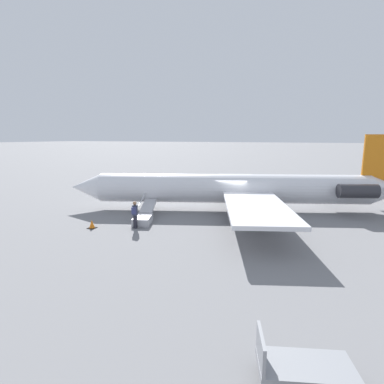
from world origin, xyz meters
TOP-DOWN VIEW (x-y plane):
  - ground_plane at (0.00, 0.00)m, footprint 600.00×600.00m
  - airplane_main at (-0.77, -0.26)m, footprint 25.56×19.86m
  - boarding_stairs at (4.74, 5.48)m, footprint 2.26×4.12m
  - passenger at (4.50, 6.94)m, footprint 0.43×0.57m
  - luggage_cart at (-5.75, 15.95)m, footprint 2.42×1.69m
  - traffic_cone_near_stairs at (7.07, 7.97)m, footprint 0.48×0.48m

SIDE VIEW (x-z plane):
  - ground_plane at x=0.00m, z-range 0.00..0.00m
  - traffic_cone_near_stairs at x=7.07m, z-range -0.02..0.51m
  - boarding_stairs at x=4.74m, z-range -0.42..1.13m
  - luggage_cart at x=-5.75m, z-range -0.15..1.07m
  - passenger at x=4.50m, z-range 0.13..1.87m
  - airplane_main at x=-0.77m, z-range -1.19..4.73m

